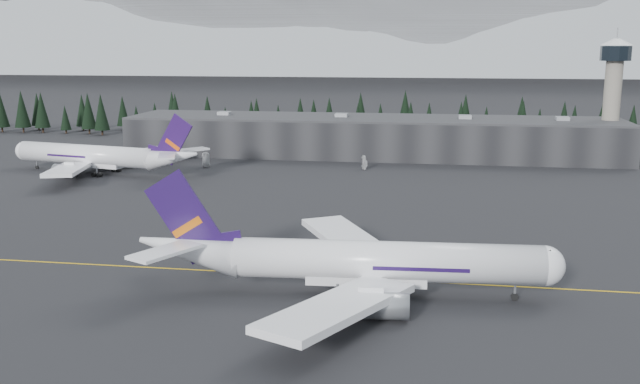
% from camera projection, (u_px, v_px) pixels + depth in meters
% --- Properties ---
extents(ground, '(1400.00, 1400.00, 0.00)m').
position_uv_depth(ground, '(300.00, 271.00, 114.81)').
color(ground, black).
rests_on(ground, ground).
extents(taxiline, '(400.00, 0.40, 0.02)m').
position_uv_depth(taxiline, '(298.00, 275.00, 112.88)').
color(taxiline, gold).
rests_on(taxiline, ground).
extents(terminal, '(160.00, 30.00, 12.60)m').
position_uv_depth(terminal, '(371.00, 136.00, 234.34)').
color(terminal, black).
rests_on(terminal, ground).
extents(control_tower, '(10.00, 10.00, 37.70)m').
position_uv_depth(control_tower, '(613.00, 85.00, 221.91)').
color(control_tower, gray).
rests_on(control_tower, ground).
extents(treeline, '(360.00, 20.00, 15.00)m').
position_uv_depth(treeline, '(380.00, 121.00, 269.85)').
color(treeline, black).
rests_on(treeline, ground).
extents(mountain_ridge, '(4400.00, 900.00, 420.00)m').
position_uv_depth(mountain_ridge, '(424.00, 69.00, 1081.22)').
color(mountain_ridge, white).
rests_on(mountain_ridge, ground).
extents(jet_main, '(62.10, 57.20, 18.25)m').
position_uv_depth(jet_main, '(349.00, 261.00, 103.04)').
color(jet_main, white).
rests_on(jet_main, ground).
extents(jet_parked, '(60.50, 55.32, 17.97)m').
position_uv_depth(jet_parked, '(102.00, 156.00, 200.42)').
color(jet_parked, white).
rests_on(jet_parked, ground).
extents(gse_vehicle_a, '(2.47, 4.83, 1.30)m').
position_uv_depth(gse_vehicle_a, '(206.00, 165.00, 211.67)').
color(gse_vehicle_a, silver).
rests_on(gse_vehicle_a, ground).
extents(gse_vehicle_b, '(4.62, 3.38, 1.46)m').
position_uv_depth(gse_vehicle_b, '(365.00, 167.00, 208.11)').
color(gse_vehicle_b, silver).
rests_on(gse_vehicle_b, ground).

